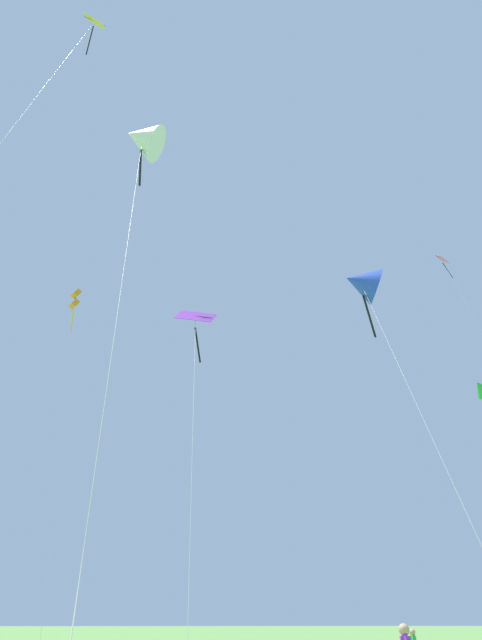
# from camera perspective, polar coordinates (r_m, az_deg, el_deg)

# --- Properties ---
(kite_green_small) EXTENTS (3.96, 10.15, 15.51)m
(kite_green_small) POSITION_cam_1_polar(r_m,az_deg,el_deg) (37.01, 24.96, -6.79)
(kite_green_small) COLOR green
(kite_green_small) RESTS_ON ground_plane
(kite_white_distant) EXTENTS (2.52, 8.88, 17.02)m
(kite_white_distant) POSITION_cam_1_polar(r_m,az_deg,el_deg) (19.23, -10.80, 18.99)
(kite_white_distant) COLOR white
(kite_white_distant) RESTS_ON ground_plane
(kite_pink_low) EXTENTS (3.22, 5.32, 24.04)m
(kite_pink_low) POSITION_cam_1_polar(r_m,az_deg,el_deg) (37.72, 22.42, 3.95)
(kite_pink_low) COLOR pink
(kite_pink_low) RESTS_ON ground_plane
(kite_yellow_diamond) EXTENTS (0.99, 8.83, 25.04)m
(kite_yellow_diamond) POSITION_cam_1_polar(r_m,az_deg,el_deg) (24.66, -16.99, 27.52)
(kite_yellow_diamond) COLOR yellow
(kite_yellow_diamond) RESTS_ON ground_plane
(kite_blue_delta) EXTENTS (2.21, 11.18, 17.43)m
(kite_blue_delta) POSITION_cam_1_polar(r_m,az_deg,el_deg) (26.40, 13.13, 4.02)
(kite_blue_delta) COLOR blue
(kite_blue_delta) RESTS_ON ground_plane
(kite_orange_box) EXTENTS (4.38, 8.06, 26.47)m
(kite_orange_box) POSITION_cam_1_polar(r_m,az_deg,el_deg) (46.34, -17.81, 2.04)
(kite_orange_box) COLOR orange
(kite_orange_box) RESTS_ON ground_plane
(kite_purple_streamer) EXTENTS (2.03, 9.72, 14.97)m
(kite_purple_streamer) POSITION_cam_1_polar(r_m,az_deg,el_deg) (24.28, -4.97, -0.65)
(kite_purple_streamer) COLOR purple
(kite_purple_streamer) RESTS_ON ground_plane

